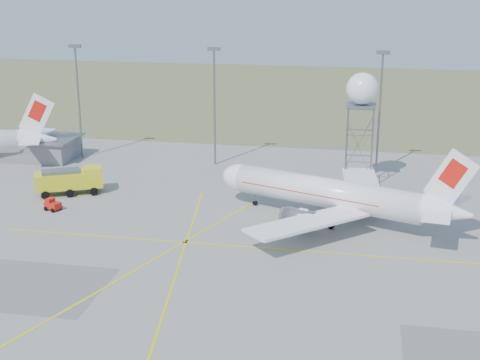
% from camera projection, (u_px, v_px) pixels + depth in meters
% --- Properties ---
extents(grass_strip, '(400.00, 120.00, 0.03)m').
position_uv_depth(grass_strip, '(308.00, 95.00, 186.15)').
color(grass_strip, '#4F5F34').
rests_on(grass_strip, ground).
extents(building_grey, '(19.00, 10.00, 3.90)m').
position_uv_depth(building_grey, '(26.00, 147.00, 122.19)').
color(building_grey, gray).
rests_on(building_grey, ground).
extents(mast_a, '(2.20, 0.50, 20.50)m').
position_uv_depth(mast_a, '(78.00, 92.00, 119.31)').
color(mast_a, slate).
rests_on(mast_a, ground).
extents(mast_b, '(2.20, 0.50, 20.50)m').
position_uv_depth(mast_b, '(214.00, 97.00, 114.89)').
color(mast_b, slate).
rests_on(mast_b, ground).
extents(mast_c, '(2.20, 0.50, 20.50)m').
position_uv_depth(mast_c, '(380.00, 102.00, 109.94)').
color(mast_c, slate).
rests_on(mast_c, ground).
extents(airliner_main, '(35.02, 32.90, 12.29)m').
position_uv_depth(airliner_main, '(331.00, 194.00, 90.41)').
color(airliner_main, white).
rests_on(airliner_main, ground).
extents(radar_tower, '(4.94, 4.94, 17.90)m').
position_uv_depth(radar_tower, '(360.00, 123.00, 104.27)').
color(radar_tower, slate).
rests_on(radar_tower, ground).
extents(fire_truck, '(10.45, 7.30, 3.99)m').
position_uv_depth(fire_truck, '(71.00, 182.00, 102.04)').
color(fire_truck, '#D0D118').
rests_on(fire_truck, ground).
extents(baggage_tug, '(2.53, 2.33, 1.68)m').
position_uv_depth(baggage_tug, '(53.00, 206.00, 95.28)').
color(baggage_tug, red).
rests_on(baggage_tug, ground).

